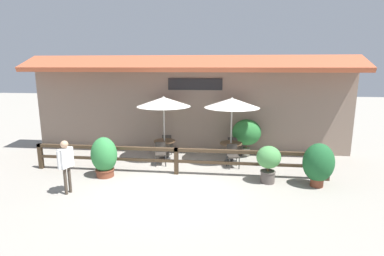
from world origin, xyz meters
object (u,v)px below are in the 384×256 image
(dining_table_middle, at_px, (231,147))
(chair_near_streetside, at_px, (160,152))
(patio_umbrella_near, at_px, (164,102))
(potted_plant_broad_leaf, at_px, (318,163))
(patio_umbrella_middle, at_px, (232,103))
(chair_middle_streetside, at_px, (233,155))
(chair_near_wallside, at_px, (167,143))
(pedestrian, at_px, (66,160))
(potted_plant_entrance_palm, at_px, (104,157))
(potted_plant_small_flowering, at_px, (247,133))
(chair_middle_wallside, at_px, (232,145))
(dining_table_near, at_px, (165,144))
(potted_plant_tall_tropical, at_px, (268,161))

(dining_table_middle, bearing_deg, chair_near_streetside, -165.89)
(patio_umbrella_near, xyz_separation_m, potted_plant_broad_leaf, (5.42, -2.25, -1.61))
(patio_umbrella_middle, relative_size, chair_middle_streetside, 2.97)
(chair_near_wallside, height_order, pedestrian, pedestrian)
(patio_umbrella_middle, relative_size, pedestrian, 1.58)
(dining_table_middle, distance_m, potted_plant_entrance_palm, 4.86)
(chair_near_wallside, bearing_deg, potted_plant_small_flowering, -178.58)
(patio_umbrella_middle, relative_size, chair_middle_wallside, 2.97)
(dining_table_near, relative_size, potted_plant_tall_tropical, 0.71)
(chair_middle_streetside, bearing_deg, potted_plant_entrance_palm, -175.40)
(potted_plant_tall_tropical, bearing_deg, chair_near_streetside, 160.31)
(potted_plant_broad_leaf, bearing_deg, dining_table_middle, 140.94)
(chair_near_wallside, distance_m, chair_middle_streetside, 3.14)
(dining_table_middle, xyz_separation_m, potted_plant_small_flowering, (0.66, 0.86, 0.39))
(chair_middle_wallside, bearing_deg, chair_near_wallside, -4.35)
(dining_table_near, height_order, dining_table_middle, same)
(chair_near_streetside, distance_m, pedestrian, 3.72)
(potted_plant_entrance_palm, distance_m, potted_plant_small_flowering, 5.85)
(dining_table_near, relative_size, potted_plant_small_flowering, 0.56)
(patio_umbrella_near, xyz_separation_m, potted_plant_entrance_palm, (-1.65, -2.21, -1.65))
(patio_umbrella_near, relative_size, chair_near_wallside, 2.97)
(patio_umbrella_middle, relative_size, potted_plant_entrance_palm, 1.85)
(potted_plant_broad_leaf, bearing_deg, potted_plant_tall_tropical, 175.17)
(patio_umbrella_middle, bearing_deg, pedestrian, -143.30)
(dining_table_near, height_order, chair_near_wallside, chair_near_wallside)
(chair_near_wallside, bearing_deg, chair_middle_streetside, 152.72)
(patio_umbrella_near, relative_size, dining_table_near, 2.95)
(chair_middle_streetside, bearing_deg, potted_plant_broad_leaf, -44.28)
(chair_middle_streetside, xyz_separation_m, potted_plant_entrance_palm, (-4.41, -1.50, 0.22))
(dining_table_near, distance_m, patio_umbrella_middle, 3.22)
(potted_plant_entrance_palm, bearing_deg, patio_umbrella_near, 53.19)
(chair_middle_streetside, height_order, potted_plant_small_flowering, potted_plant_small_flowering)
(potted_plant_entrance_palm, xyz_separation_m, potted_plant_small_flowering, (5.01, 3.02, 0.29))
(patio_umbrella_near, xyz_separation_m, dining_table_near, (-0.00, 0.00, -1.75))
(potted_plant_broad_leaf, distance_m, potted_plant_small_flowering, 3.70)
(chair_near_wallside, distance_m, potted_plant_small_flowering, 3.42)
(chair_middle_streetside, bearing_deg, potted_plant_small_flowering, 54.56)
(pedestrian, bearing_deg, dining_table_middle, -37.13)
(potted_plant_entrance_palm, distance_m, potted_plant_broad_leaf, 7.07)
(chair_near_wallside, height_order, patio_umbrella_middle, patio_umbrella_middle)
(potted_plant_tall_tropical, bearing_deg, chair_near_wallside, 143.96)
(chair_middle_streetside, height_order, potted_plant_entrance_palm, potted_plant_entrance_palm)
(chair_near_streetside, relative_size, pedestrian, 0.53)
(potted_plant_entrance_palm, bearing_deg, potted_plant_broad_leaf, -0.38)
(chair_near_wallside, relative_size, patio_umbrella_middle, 0.34)
(pedestrian, bearing_deg, potted_plant_entrance_palm, -3.81)
(patio_umbrella_near, distance_m, pedestrian, 4.49)
(patio_umbrella_near, xyz_separation_m, dining_table_middle, (2.70, -0.05, -1.75))
(dining_table_middle, height_order, pedestrian, pedestrian)
(chair_near_streetside, xyz_separation_m, potted_plant_small_flowering, (3.36, 1.54, 0.51))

